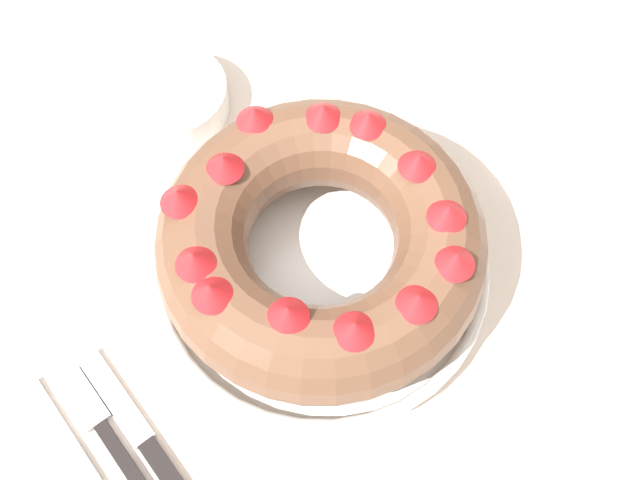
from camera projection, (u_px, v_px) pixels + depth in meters
The scene contains 8 objects.
ground_plane at pixel (328, 440), 1.40m from camera, with size 8.00×8.00×0.00m, color #4C4742.
dining_table at pixel (333, 297), 0.80m from camera, with size 1.57×1.12×0.76m.
serving_dish at pixel (320, 267), 0.71m from camera, with size 0.32×0.32×0.03m.
bundt_cake at pixel (320, 239), 0.66m from camera, with size 0.29×0.29×0.10m.
fork at pixel (118, 451), 0.64m from camera, with size 0.02×0.21×0.01m.
cake_knife at pixel (148, 445), 0.64m from camera, with size 0.02×0.18×0.01m.
side_bowl at pixel (171, 98), 0.80m from camera, with size 0.12×0.12×0.04m, color white.
napkin at pixel (548, 134), 0.80m from camera, with size 0.15×0.10×0.00m, color white.
Camera 1 is at (-0.21, -0.24, 1.42)m, focal length 42.00 mm.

